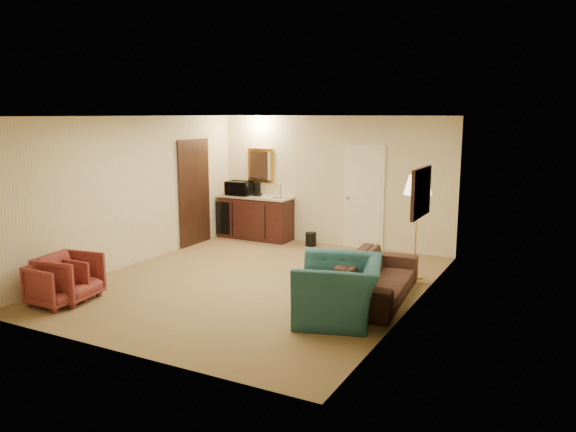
% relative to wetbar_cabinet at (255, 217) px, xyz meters
% --- Properties ---
extents(ground, '(6.00, 6.00, 0.00)m').
position_rel_wetbar_cabinet_xyz_m(ground, '(1.65, -2.72, -0.46)').
color(ground, olive).
rests_on(ground, ground).
extents(room_walls, '(5.02, 6.01, 2.61)m').
position_rel_wetbar_cabinet_xyz_m(room_walls, '(1.55, -1.95, 1.26)').
color(room_walls, beige).
rests_on(room_walls, ground).
extents(wetbar_cabinet, '(1.64, 0.58, 0.92)m').
position_rel_wetbar_cabinet_xyz_m(wetbar_cabinet, '(0.00, 0.00, 0.00)').
color(wetbar_cabinet, '#3A1512').
rests_on(wetbar_cabinet, ground).
extents(sofa, '(0.82, 2.18, 0.83)m').
position_rel_wetbar_cabinet_xyz_m(sofa, '(3.60, -2.59, -0.04)').
color(sofa, black).
rests_on(sofa, ground).
extents(teal_armchair, '(1.11, 1.39, 1.06)m').
position_rel_wetbar_cabinet_xyz_m(teal_armchair, '(3.44, -3.62, 0.07)').
color(teal_armchair, '#1F4B4E').
rests_on(teal_armchair, ground).
extents(rose_chair_near, '(0.78, 0.82, 0.74)m').
position_rel_wetbar_cabinet_xyz_m(rose_chair_near, '(-0.25, -4.72, -0.09)').
color(rose_chair_near, brown).
rests_on(rose_chair_near, ground).
extents(rose_chair_far, '(0.60, 0.64, 0.66)m').
position_rel_wetbar_cabinet_xyz_m(rose_chair_far, '(-0.25, -4.95, -0.13)').
color(rose_chair_far, brown).
rests_on(rose_chair_far, ground).
extents(coffee_table, '(0.81, 0.65, 0.41)m').
position_rel_wetbar_cabinet_xyz_m(coffee_table, '(2.88, -2.50, -0.26)').
color(coffee_table, black).
rests_on(coffee_table, ground).
extents(floor_lamp, '(0.52, 0.52, 1.69)m').
position_rel_wetbar_cabinet_xyz_m(floor_lamp, '(3.81, -1.32, 0.39)').
color(floor_lamp, gold).
rests_on(floor_lamp, ground).
extents(waste_bin, '(0.26, 0.26, 0.28)m').
position_rel_wetbar_cabinet_xyz_m(waste_bin, '(1.35, -0.07, -0.32)').
color(waste_bin, black).
rests_on(waste_bin, ground).
extents(microwave, '(0.55, 0.32, 0.37)m').
position_rel_wetbar_cabinet_xyz_m(microwave, '(-0.35, -0.06, 0.64)').
color(microwave, black).
rests_on(microwave, wetbar_cabinet).
extents(coffee_maker, '(0.16, 0.16, 0.30)m').
position_rel_wetbar_cabinet_xyz_m(coffee_maker, '(0.05, 0.01, 0.61)').
color(coffee_maker, black).
rests_on(coffee_maker, wetbar_cabinet).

